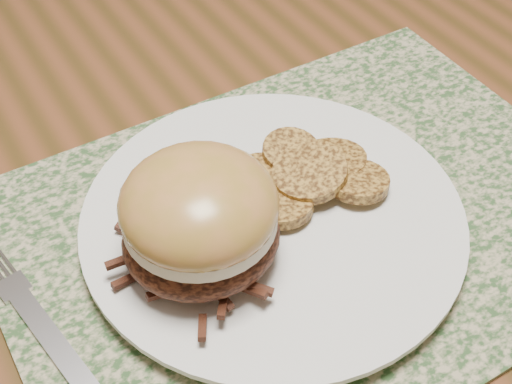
% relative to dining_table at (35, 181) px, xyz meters
% --- Properties ---
extents(dining_table, '(1.50, 0.90, 0.75)m').
position_rel_dining_table_xyz_m(dining_table, '(0.00, 0.00, 0.00)').
color(dining_table, brown).
rests_on(dining_table, ground).
extents(placemat, '(0.45, 0.33, 0.00)m').
position_rel_dining_table_xyz_m(placemat, '(0.15, -0.23, 0.08)').
color(placemat, '#2F4E28').
rests_on(placemat, dining_table).
extents(dinner_plate, '(0.26, 0.26, 0.02)m').
position_rel_dining_table_xyz_m(dinner_plate, '(0.12, -0.23, 0.09)').
color(dinner_plate, white).
rests_on(dinner_plate, placemat).
extents(pork_sandwich, '(0.11, 0.11, 0.08)m').
position_rel_dining_table_xyz_m(pork_sandwich, '(0.06, -0.24, 0.14)').
color(pork_sandwich, black).
rests_on(pork_sandwich, dinner_plate).
extents(roasted_potatoes, '(0.12, 0.11, 0.03)m').
position_rel_dining_table_xyz_m(roasted_potatoes, '(0.16, -0.21, 0.11)').
color(roasted_potatoes, '#AB7C32').
rests_on(roasted_potatoes, dinner_plate).
extents(fork, '(0.04, 0.17, 0.00)m').
position_rel_dining_table_xyz_m(fork, '(-0.05, -0.23, 0.09)').
color(fork, silver).
rests_on(fork, placemat).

